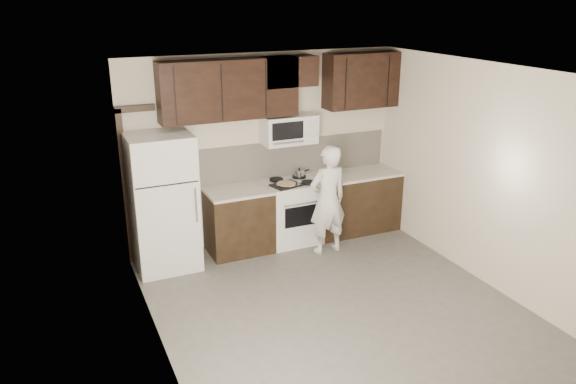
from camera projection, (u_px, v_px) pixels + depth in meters
floor at (338, 308)px, 6.49m from camera, size 4.50×4.50×0.00m
back_wall at (264, 149)px, 7.97m from camera, size 4.00×0.00×4.00m
ceiling at (346, 72)px, 5.59m from camera, size 4.50×4.50×0.00m
counter_run at (311, 209)px, 8.24m from camera, size 2.95×0.64×0.91m
stove at (292, 212)px, 8.12m from camera, size 0.76×0.66×0.94m
backsplash at (296, 157)px, 8.21m from camera, size 2.90×0.02×0.54m
upper_cabinets at (282, 84)px, 7.59m from camera, size 3.48×0.35×0.78m
microwave at (289, 129)px, 7.82m from camera, size 0.76×0.42×0.40m
refrigerator at (163, 203)px, 7.22m from camera, size 0.80×0.76×1.80m
door_trim at (127, 173)px, 7.23m from camera, size 0.50×0.08×2.12m
saucepan at (299, 173)px, 8.15m from camera, size 0.26×0.16×0.15m
baking_tray at (286, 185)px, 7.81m from camera, size 0.45×0.38×0.02m
pizza at (286, 184)px, 7.80m from camera, size 0.32×0.32×0.02m
person at (328, 200)px, 7.69m from camera, size 0.58×0.40×1.54m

